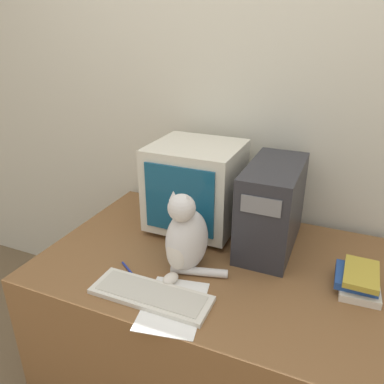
{
  "coord_description": "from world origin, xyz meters",
  "views": [
    {
      "loc": [
        0.44,
        -0.8,
        1.63
      ],
      "look_at": [
        -0.14,
        0.54,
        0.98
      ],
      "focal_mm": 35.0,
      "sensor_mm": 36.0,
      "label": 1
    }
  ],
  "objects_px": {
    "computer_tower": "(272,206)",
    "crt_monitor": "(196,186)",
    "book_stack": "(359,280)",
    "keyboard": "(151,295)",
    "pen": "(130,272)",
    "cat": "(186,238)"
  },
  "relations": [
    {
      "from": "book_stack",
      "to": "pen",
      "type": "distance_m",
      "value": 0.88
    },
    {
      "from": "crt_monitor",
      "to": "keyboard",
      "type": "relative_size",
      "value": 0.93
    },
    {
      "from": "computer_tower",
      "to": "crt_monitor",
      "type": "bearing_deg",
      "value": 175.95
    },
    {
      "from": "computer_tower",
      "to": "pen",
      "type": "bearing_deg",
      "value": -136.69
    },
    {
      "from": "crt_monitor",
      "to": "keyboard",
      "type": "height_order",
      "value": "crt_monitor"
    },
    {
      "from": "pen",
      "to": "computer_tower",
      "type": "bearing_deg",
      "value": 43.31
    },
    {
      "from": "cat",
      "to": "book_stack",
      "type": "distance_m",
      "value": 0.67
    },
    {
      "from": "keyboard",
      "to": "pen",
      "type": "relative_size",
      "value": 3.35
    },
    {
      "from": "crt_monitor",
      "to": "computer_tower",
      "type": "distance_m",
      "value": 0.37
    },
    {
      "from": "computer_tower",
      "to": "keyboard",
      "type": "distance_m",
      "value": 0.64
    },
    {
      "from": "computer_tower",
      "to": "book_stack",
      "type": "relative_size",
      "value": 2.18
    },
    {
      "from": "keyboard",
      "to": "cat",
      "type": "bearing_deg",
      "value": 77.53
    },
    {
      "from": "pen",
      "to": "crt_monitor",
      "type": "bearing_deg",
      "value": 78.76
    },
    {
      "from": "computer_tower",
      "to": "pen",
      "type": "height_order",
      "value": "computer_tower"
    },
    {
      "from": "book_stack",
      "to": "keyboard",
      "type": "bearing_deg",
      "value": -153.04
    },
    {
      "from": "cat",
      "to": "computer_tower",
      "type": "bearing_deg",
      "value": 58.66
    },
    {
      "from": "crt_monitor",
      "to": "book_stack",
      "type": "relative_size",
      "value": 1.97
    },
    {
      "from": "keyboard",
      "to": "book_stack",
      "type": "height_order",
      "value": "book_stack"
    },
    {
      "from": "cat",
      "to": "pen",
      "type": "bearing_deg",
      "value": -141.42
    },
    {
      "from": "crt_monitor",
      "to": "cat",
      "type": "height_order",
      "value": "crt_monitor"
    },
    {
      "from": "crt_monitor",
      "to": "book_stack",
      "type": "distance_m",
      "value": 0.79
    },
    {
      "from": "computer_tower",
      "to": "book_stack",
      "type": "distance_m",
      "value": 0.45
    }
  ]
}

